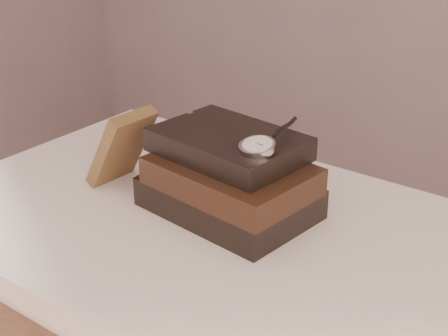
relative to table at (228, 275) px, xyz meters
The scene contains 5 objects.
table is the anchor object (origin of this frame).
book_stack 0.16m from the table, 123.18° to the left, with size 0.28×0.21×0.13m.
journal 0.29m from the table, behind, with size 0.02×0.09×0.15m, color #49321C.
pocket_watch 0.24m from the table, 27.55° to the left, with size 0.06×0.16×0.02m.
eyeglasses 0.24m from the table, 128.43° to the left, with size 0.12×0.14×0.05m.
Camera 1 is at (0.54, -0.38, 1.27)m, focal length 52.95 mm.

